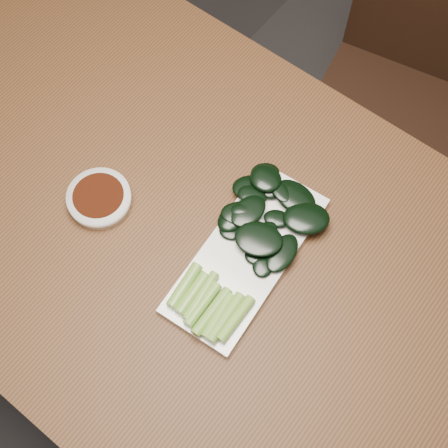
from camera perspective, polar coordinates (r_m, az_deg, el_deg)
ground at (r=1.79m, az=-1.72°, el=-10.52°), size 6.00×6.00×0.00m
table at (r=1.15m, az=-2.65°, el=-2.02°), size 1.40×0.80×0.75m
chair_far at (r=1.63m, az=16.28°, el=11.91°), size 0.47×0.47×0.89m
sauce_bowl at (r=1.11m, az=-11.32°, el=2.29°), size 0.11×0.11×0.03m
serving_plate at (r=1.06m, az=2.06°, el=-2.80°), size 0.16×0.34×0.01m
gai_lan at (r=1.05m, az=2.51°, el=-1.07°), size 0.20×0.33×0.03m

